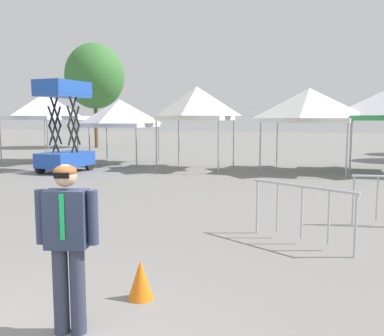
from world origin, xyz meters
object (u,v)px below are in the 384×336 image
(scissor_lift, at_px, (65,144))
(tree_behind_tents_left, at_px, (95,76))
(canopy_tent_behind_left, at_px, (45,107))
(person_foreground, at_px, (67,237))
(crowd_barrier_mid_lot, at_px, (302,203))
(canopy_tent_left_of_center, at_px, (197,104))
(canopy_tent_far_right, at_px, (309,106))
(canopy_tent_behind_right, at_px, (120,113))
(traffic_cone_lot_center, at_px, (141,279))

(scissor_lift, distance_m, tree_behind_tents_left, 16.06)
(canopy_tent_behind_left, relative_size, person_foreground, 2.00)
(crowd_barrier_mid_lot, bearing_deg, person_foreground, -115.99)
(canopy_tent_left_of_center, xyz_separation_m, crowd_barrier_mid_lot, (5.51, -10.12, -2.17))
(canopy_tent_left_of_center, bearing_deg, canopy_tent_far_right, 9.51)
(canopy_tent_behind_right, bearing_deg, traffic_cone_lot_center, -59.61)
(canopy_tent_behind_right, relative_size, traffic_cone_lot_center, 6.84)
(canopy_tent_behind_right, height_order, person_foreground, canopy_tent_behind_right)
(crowd_barrier_mid_lot, bearing_deg, canopy_tent_far_right, 94.00)
(crowd_barrier_mid_lot, bearing_deg, scissor_lift, 145.12)
(canopy_tent_behind_left, relative_size, canopy_tent_left_of_center, 0.97)
(canopy_tent_far_right, relative_size, scissor_lift, 0.96)
(canopy_tent_behind_right, height_order, tree_behind_tents_left, tree_behind_tents_left)
(canopy_tent_behind_right, relative_size, scissor_lift, 0.89)
(canopy_tent_left_of_center, xyz_separation_m, scissor_lift, (-4.93, -2.84, -1.75))
(traffic_cone_lot_center, bearing_deg, crowd_barrier_mid_lot, 61.43)
(person_foreground, bearing_deg, canopy_tent_left_of_center, 104.03)
(canopy_tent_far_right, height_order, person_foreground, canopy_tent_far_right)
(canopy_tent_behind_left, relative_size, tree_behind_tents_left, 0.44)
(person_foreground, xyz_separation_m, crowd_barrier_mid_lot, (1.97, 4.05, -0.28))
(canopy_tent_behind_left, height_order, crowd_barrier_mid_lot, canopy_tent_behind_left)
(person_foreground, bearing_deg, crowd_barrier_mid_lot, 64.01)
(canopy_tent_far_right, relative_size, traffic_cone_lot_center, 7.38)
(person_foreground, height_order, traffic_cone_lot_center, person_foreground)
(canopy_tent_behind_right, distance_m, tree_behind_tents_left, 12.99)
(person_foreground, height_order, tree_behind_tents_left, tree_behind_tents_left)
(canopy_tent_left_of_center, distance_m, traffic_cone_lot_center, 13.98)
(tree_behind_tents_left, distance_m, traffic_cone_lot_center, 29.32)
(canopy_tent_far_right, xyz_separation_m, scissor_lift, (-9.68, -3.64, -1.64))
(canopy_tent_behind_left, bearing_deg, canopy_tent_behind_right, 11.21)
(canopy_tent_far_right, bearing_deg, traffic_cone_lot_center, -93.67)
(scissor_lift, distance_m, crowd_barrier_mid_lot, 12.73)
(traffic_cone_lot_center, bearing_deg, scissor_lift, 130.38)
(canopy_tent_left_of_center, height_order, traffic_cone_lot_center, canopy_tent_left_of_center)
(canopy_tent_behind_left, height_order, person_foreground, canopy_tent_behind_left)
(canopy_tent_behind_right, xyz_separation_m, canopy_tent_left_of_center, (4.38, -0.87, 0.40))
(canopy_tent_behind_left, relative_size, crowd_barrier_mid_lot, 1.89)
(canopy_tent_behind_left, distance_m, traffic_cone_lot_center, 18.16)
(canopy_tent_behind_right, bearing_deg, person_foreground, -62.23)
(canopy_tent_behind_left, distance_m, canopy_tent_left_of_center, 8.26)
(canopy_tent_behind_right, distance_m, scissor_lift, 3.99)
(canopy_tent_behind_left, xyz_separation_m, crowd_barrier_mid_lot, (13.78, -10.22, -2.13))
(canopy_tent_far_right, distance_m, traffic_cone_lot_center, 14.22)
(canopy_tent_behind_right, bearing_deg, canopy_tent_behind_left, -168.79)
(canopy_tent_far_right, distance_m, scissor_lift, 10.47)
(crowd_barrier_mid_lot, bearing_deg, canopy_tent_behind_left, 143.43)
(scissor_lift, xyz_separation_m, traffic_cone_lot_center, (8.78, -10.33, -0.92))
(scissor_lift, distance_m, person_foreground, 14.14)
(tree_behind_tents_left, bearing_deg, canopy_tent_behind_left, -70.01)
(canopy_tent_behind_left, distance_m, crowd_barrier_mid_lot, 17.29)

